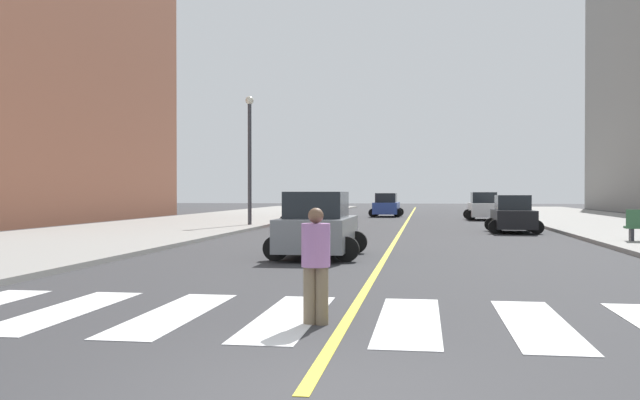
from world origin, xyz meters
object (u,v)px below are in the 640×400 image
object	(u,v)px
car_red_nearest	(307,211)
street_lamp	(250,148)
car_black_fourth	(513,215)
car_blue_third	(386,206)
pedestrian_crossing	(316,260)
car_gray_fifth	(318,227)
car_white_second	(484,207)

from	to	relation	value
car_red_nearest	street_lamp	bearing A→B (deg)	-166.06
car_black_fourth	street_lamp	distance (m)	14.02
car_red_nearest	car_blue_third	distance (m)	16.86
pedestrian_crossing	car_gray_fifth	bearing A→B (deg)	-81.20
car_white_second	car_blue_third	size ratio (longest dim) A/B	1.03
pedestrian_crossing	street_lamp	xyz separation A→B (m)	(-7.72, 26.46, 3.31)
car_red_nearest	pedestrian_crossing	bearing A→B (deg)	-81.66
car_white_second	pedestrian_crossing	world-z (taller)	car_white_second
car_white_second	car_gray_fifth	world-z (taller)	car_gray_fifth
car_white_second	car_black_fourth	size ratio (longest dim) A/B	1.07
car_gray_fifth	pedestrian_crossing	size ratio (longest dim) A/B	2.55
car_white_second	car_black_fourth	world-z (taller)	car_white_second
car_gray_fifth	car_blue_third	bearing A→B (deg)	89.62
car_gray_fifth	street_lamp	world-z (taller)	street_lamp
car_white_second	street_lamp	world-z (taller)	street_lamp
car_blue_third	pedestrian_crossing	xyz separation A→B (m)	(1.37, -43.80, 0.07)
car_red_nearest	car_white_second	bearing A→B (deg)	46.69
car_red_nearest	car_gray_fifth	xyz separation A→B (m)	(3.22, -17.12, 0.01)
car_red_nearest	car_gray_fifth	world-z (taller)	car_gray_fifth
street_lamp	car_blue_third	bearing A→B (deg)	69.91
car_red_nearest	car_blue_third	size ratio (longest dim) A/B	1.04
car_white_second	street_lamp	xyz separation A→B (m)	(-13.23, -12.31, 3.35)
car_red_nearest	street_lamp	distance (m)	4.55
car_black_fourth	car_gray_fifth	xyz separation A→B (m)	(-7.14, -13.55, 0.07)
car_red_nearest	pedestrian_crossing	world-z (taller)	car_red_nearest
car_white_second	pedestrian_crossing	bearing A→B (deg)	81.75
car_blue_third	car_black_fourth	size ratio (longest dim) A/B	1.04
car_white_second	car_gray_fifth	bearing A→B (deg)	76.02
car_black_fourth	street_lamp	xyz separation A→B (m)	(-13.32, 2.75, 3.41)
car_black_fourth	car_red_nearest	bearing A→B (deg)	-18.20
car_red_nearest	pedestrian_crossing	xyz separation A→B (m)	(4.75, -27.28, 0.04)
car_red_nearest	car_black_fourth	size ratio (longest dim) A/B	1.08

